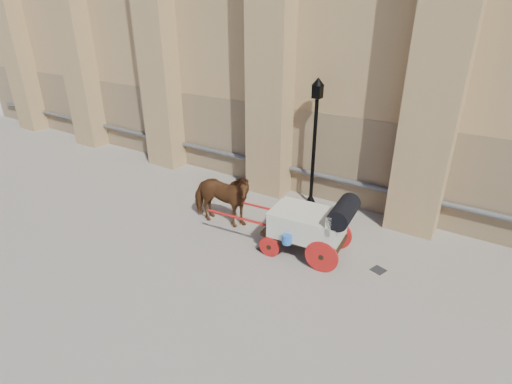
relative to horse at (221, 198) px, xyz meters
The scene contains 6 objects.
ground 1.44m from the horse, 36.08° to the right, with size 90.00×90.00×0.00m, color gray.
horse is the anchor object (origin of this frame).
carriage 3.01m from the horse, ahead, with size 4.11×1.54×1.77m.
street_lamp 3.54m from the horse, 59.92° to the left, with size 0.39×0.39×4.17m.
drain_grate_near 2.08m from the horse, 14.81° to the right, with size 0.32×0.32×0.01m, color black.
drain_grate_far 4.87m from the horse, ahead, with size 0.32×0.32×0.01m, color black.
Camera 1 is at (5.77, -7.75, 6.13)m, focal length 28.00 mm.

